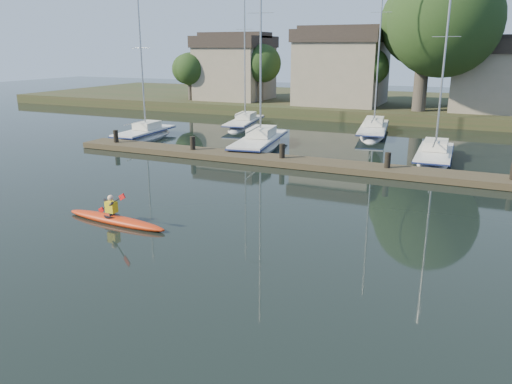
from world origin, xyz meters
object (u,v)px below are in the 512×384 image
at_px(kayak, 115,218).
at_px(dock, 332,166).
at_px(sailboat_3, 434,163).
at_px(sailboat_0, 145,140).
at_px(sailboat_1, 259,150).
at_px(sailboat_6, 373,136).
at_px(sailboat_5, 244,128).

height_order(kayak, dock, kayak).
bearing_deg(kayak, sailboat_3, 62.98).
distance_m(sailboat_0, sailboat_1, 9.42).
relative_size(kayak, sailboat_3, 0.39).
distance_m(sailboat_3, sailboat_6, 9.84).
distance_m(sailboat_1, sailboat_6, 10.62).
height_order(kayak, sailboat_0, sailboat_0).
xyz_separation_m(dock, sailboat_5, (-11.27, 12.26, -0.38)).
bearing_deg(sailboat_0, sailboat_5, 58.62).
relative_size(sailboat_5, sailboat_6, 0.88).
distance_m(sailboat_0, sailboat_3, 20.66).
distance_m(kayak, sailboat_6, 25.47).
distance_m(dock, sailboat_5, 16.65).
distance_m(kayak, sailboat_0, 19.21).
relative_size(sailboat_0, sailboat_3, 0.92).
relative_size(kayak, sailboat_5, 0.35).
bearing_deg(kayak, sailboat_1, 97.99).
bearing_deg(kayak, sailboat_6, 83.30).
distance_m(kayak, dock, 13.13).
distance_m(dock, sailboat_3, 6.83).
bearing_deg(sailboat_3, dock, -138.44).
bearing_deg(dock, sailboat_6, 91.56).
bearing_deg(sailboat_0, kayak, -60.11).
xyz_separation_m(kayak, sailboat_1, (-1.04, 16.17, -0.39)).
height_order(dock, sailboat_5, sailboat_5).
relative_size(dock, sailboat_3, 2.75).
relative_size(kayak, sailboat_6, 0.31).
xyz_separation_m(dock, sailboat_0, (-15.68, 4.05, -0.39)).
height_order(kayak, sailboat_6, sailboat_6).
bearing_deg(sailboat_1, sailboat_5, 113.42).
xyz_separation_m(sailboat_3, sailboat_5, (-16.24, 7.58, 0.01)).
distance_m(kayak, sailboat_5, 25.06).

